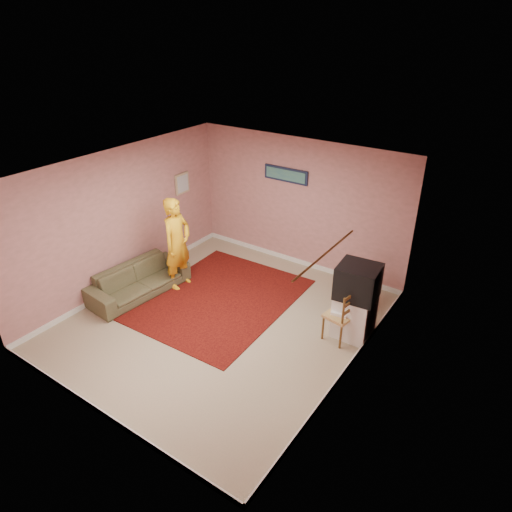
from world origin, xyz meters
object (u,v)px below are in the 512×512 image
Objects in this scene: tv_cabinet at (354,316)px; chair_b at (340,309)px; sofa at (139,280)px; person at (177,244)px; chair_a at (352,281)px; crt_tv at (358,281)px.

chair_b reaches higher than tv_cabinet.
sofa is at bearing -67.02° from chair_b.
chair_b is at bearing -90.50° from person.
chair_a reaches higher than sofa.
crt_tv is 0.90m from chair_a.
tv_cabinet is at bearing 155.79° from chair_b.
person is at bearing -172.91° from tv_cabinet.
person is at bearing -160.42° from chair_a.
sofa is at bearing 143.20° from person.
sofa is (-3.60, -0.84, -0.28)m from chair_b.
sofa is at bearing -153.49° from chair_a.
crt_tv is at bearing -63.49° from chair_a.
chair_a is 3.19m from person.
chair_b reaches higher than chair_a.
crt_tv is 3.35m from person.
person is at bearing -177.96° from crt_tv.
crt_tv reaches higher than tv_cabinet.
chair_b is at bearing -71.12° from sofa.
chair_a reaches higher than tv_cabinet.
crt_tv is at bearing -68.43° from sofa.
crt_tv is at bearing -86.87° from person.
tv_cabinet is 0.63m from crt_tv.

